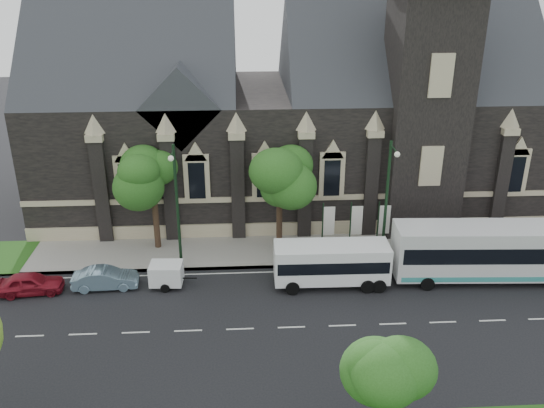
{
  "coord_description": "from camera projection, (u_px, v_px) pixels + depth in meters",
  "views": [
    {
      "loc": [
        0.27,
        -28.0,
        19.83
      ],
      "look_at": [
        2.2,
        6.0,
        5.3
      ],
      "focal_mm": 38.08,
      "sensor_mm": 36.0,
      "label": 1
    }
  ],
  "objects": [
    {
      "name": "box_trailer",
      "position": [
        166.0,
        274.0,
        37.54
      ],
      "size": [
        3.06,
        1.8,
        1.62
      ],
      "rotation": [
        0.0,
        0.0,
        -0.05
      ],
      "color": "white",
      "rests_on": "ground"
    },
    {
      "name": "tour_coach",
      "position": [
        495.0,
        251.0,
        37.92
      ],
      "size": [
        13.38,
        3.55,
        3.87
      ],
      "rotation": [
        0.0,
        0.0,
        -0.05
      ],
      "color": "silver",
      "rests_on": "ground"
    },
    {
      "name": "tree_walk_left",
      "position": [
        155.0,
        175.0,
        40.75
      ],
      "size": [
        3.91,
        3.91,
        7.64
      ],
      "color": "black",
      "rests_on": "ground"
    },
    {
      "name": "museum",
      "position": [
        298.0,
        111.0,
        47.78
      ],
      "size": [
        40.0,
        17.7,
        29.9
      ],
      "color": "black",
      "rests_on": "ground"
    },
    {
      "name": "ground",
      "position": [
        240.0,
        329.0,
        33.48
      ],
      "size": [
        160.0,
        160.0,
        0.0
      ],
      "primitive_type": "plane",
      "color": "black",
      "rests_on": "ground"
    },
    {
      "name": "banner_flag_center",
      "position": [
        354.0,
        223.0,
        41.24
      ],
      "size": [
        0.9,
        0.1,
        4.0
      ],
      "color": "black",
      "rests_on": "ground"
    },
    {
      "name": "sedan",
      "position": [
        105.0,
        278.0,
        37.43
      ],
      "size": [
        4.26,
        1.68,
        1.38
      ],
      "primitive_type": "imported",
      "rotation": [
        0.0,
        0.0,
        1.62
      ],
      "color": "#7594A9",
      "rests_on": "ground"
    },
    {
      "name": "tree_park_east",
      "position": [
        391.0,
        365.0,
        23.43
      ],
      "size": [
        3.4,
        3.4,
        6.28
      ],
      "color": "black",
      "rests_on": "ground"
    },
    {
      "name": "banner_flag_left",
      "position": [
        327.0,
        224.0,
        41.14
      ],
      "size": [
        0.9,
        0.1,
        4.0
      ],
      "color": "black",
      "rests_on": "ground"
    },
    {
      "name": "shuttle_bus",
      "position": [
        332.0,
        262.0,
        37.47
      ],
      "size": [
        7.47,
        2.7,
        2.87
      ],
      "rotation": [
        0.0,
        0.0,
        -0.01
      ],
      "color": "white",
      "rests_on": "ground"
    },
    {
      "name": "sidewalk",
      "position": [
        239.0,
        252.0,
        42.17
      ],
      "size": [
        80.0,
        5.0,
        0.15
      ],
      "primitive_type": "cube",
      "color": "gray",
      "rests_on": "ground"
    },
    {
      "name": "car_far_red",
      "position": [
        30.0,
        283.0,
        36.84
      ],
      "size": [
        4.25,
        2.06,
        1.4
      ],
      "primitive_type": "imported",
      "rotation": [
        0.0,
        0.0,
        1.67
      ],
      "color": "maroon",
      "rests_on": "ground"
    },
    {
      "name": "street_lamp_near",
      "position": [
        387.0,
        198.0,
        38.51
      ],
      "size": [
        0.36,
        1.88,
        9.0
      ],
      "color": "black",
      "rests_on": "ground"
    },
    {
      "name": "street_lamp_mid",
      "position": [
        177.0,
        202.0,
        37.78
      ],
      "size": [
        0.36,
        1.88,
        9.0
      ],
      "color": "black",
      "rests_on": "ground"
    },
    {
      "name": "banner_flag_right",
      "position": [
        382.0,
        222.0,
        41.34
      ],
      "size": [
        0.9,
        0.1,
        4.0
      ],
      "color": "black",
      "rests_on": "ground"
    },
    {
      "name": "tree_walk_right",
      "position": [
        282.0,
        171.0,
        41.2
      ],
      "size": [
        4.08,
        4.08,
        7.8
      ],
      "color": "black",
      "rests_on": "ground"
    }
  ]
}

